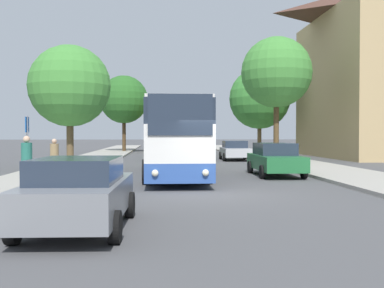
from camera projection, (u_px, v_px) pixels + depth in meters
The scene contains 15 objects.
ground_plane at pixel (218, 194), 15.03m from camera, with size 300.00×300.00×0.00m, color #4C4C4F.
sidewalk_left at pixel (3, 194), 14.52m from camera, with size 4.00×120.00×0.15m, color #A39E93.
bus_front at pixel (174, 138), 21.48m from camera, with size 2.83×11.97×3.43m.
bus_middle at pixel (168, 135), 38.01m from camera, with size 2.76×11.84×3.54m.
bus_rear at pixel (168, 136), 52.13m from camera, with size 2.77×10.47×3.27m.
parked_car_left_curb at pixel (79, 192), 9.41m from camera, with size 2.16×4.24×1.52m.
parked_car_right_near at pixel (275, 159), 21.64m from camera, with size 2.14×4.72×1.58m.
parked_car_right_far at pixel (235, 150), 34.37m from camera, with size 2.22×4.32×1.50m.
bus_stop_sign at pixel (27, 141), 17.46m from camera, with size 0.08×0.45×2.58m.
pedestrian_waiting_near at pixel (27, 162), 15.19m from camera, with size 0.36×0.36×1.80m.
pedestrian_waiting_far at pixel (54, 158), 19.35m from camera, with size 0.36×0.36×1.66m.
tree_left_near at pixel (124, 100), 49.31m from camera, with size 5.27×5.27×8.30m.
tree_left_far at pixel (70, 86), 25.81m from camera, with size 4.69×4.69×6.98m.
tree_right_near at pixel (276, 73), 33.23m from camera, with size 5.24×5.24×9.06m.
tree_right_mid at pixel (260, 99), 44.65m from camera, with size 6.05×6.05×8.42m.
Camera 1 is at (-1.95, -14.88, 2.01)m, focal length 42.00 mm.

